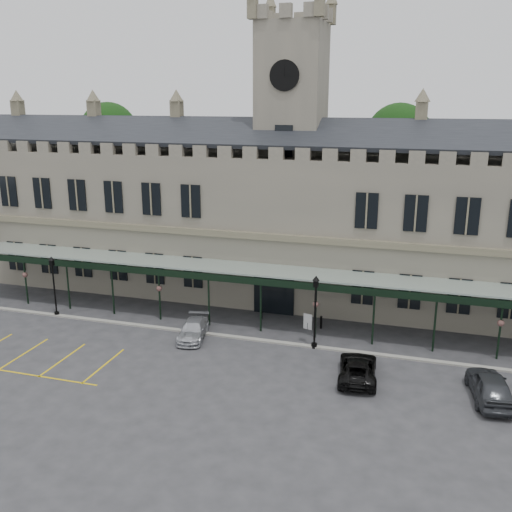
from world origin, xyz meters
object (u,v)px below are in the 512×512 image
(station_building, at_px, (290,220))
(car_van, at_px, (358,368))
(sign_board, at_px, (308,322))
(clock_tower, at_px, (291,140))
(car_right_a, at_px, (490,386))
(lamp_post_left, at_px, (54,281))
(lamp_post_mid, at_px, (315,306))
(traffic_cone, at_px, (510,411))
(car_taxi, at_px, (193,330))

(station_building, relative_size, car_van, 12.51)
(station_building, distance_m, sign_board, 9.97)
(clock_tower, height_order, car_right_a, clock_tower)
(lamp_post_left, bearing_deg, lamp_post_mid, -0.30)
(lamp_post_mid, xyz_separation_m, traffic_cone, (11.67, -5.54, -2.71))
(lamp_post_mid, bearing_deg, car_right_a, -20.47)
(clock_tower, distance_m, lamp_post_mid, 15.18)
(clock_tower, distance_m, traffic_cone, 25.99)
(station_building, height_order, clock_tower, clock_tower)
(station_building, height_order, car_right_a, station_building)
(clock_tower, distance_m, lamp_post_left, 21.75)
(lamp_post_left, height_order, traffic_cone, lamp_post_left)
(car_taxi, bearing_deg, traffic_cone, -23.53)
(lamp_post_mid, relative_size, sign_board, 4.33)
(car_taxi, bearing_deg, lamp_post_left, 165.43)
(traffic_cone, xyz_separation_m, sign_board, (-12.75, 8.60, 0.24))
(lamp_post_mid, distance_m, sign_board, 4.08)
(traffic_cone, height_order, sign_board, sign_board)
(clock_tower, height_order, lamp_post_left, clock_tower)
(car_van, bearing_deg, station_building, -67.06)
(lamp_post_left, xyz_separation_m, car_van, (23.73, -3.68, -2.18))
(lamp_post_mid, height_order, car_right_a, lamp_post_mid)
(clock_tower, bearing_deg, car_van, -61.57)
(sign_board, height_order, car_right_a, car_right_a)
(station_building, xyz_separation_m, car_taxi, (-4.23, -11.22, -5.85))
(traffic_cone, bearing_deg, station_building, 134.95)
(station_building, bearing_deg, car_van, -61.43)
(lamp_post_mid, xyz_separation_m, car_right_a, (10.74, -4.01, -2.21))
(lamp_post_left, distance_m, car_taxi, 12.11)
(clock_tower, relative_size, car_right_a, 5.05)
(traffic_cone, xyz_separation_m, car_right_a, (-0.93, 1.53, 0.50))
(clock_tower, bearing_deg, car_right_a, -44.05)
(lamp_post_left, distance_m, sign_board, 19.66)
(clock_tower, bearing_deg, traffic_cone, -45.21)
(sign_board, xyz_separation_m, car_taxi, (-7.43, -3.85, 0.04))
(car_right_a, bearing_deg, lamp_post_mid, -28.03)
(lamp_post_left, bearing_deg, car_right_a, -7.53)
(station_building, xyz_separation_m, car_van, (7.63, -14.01, -5.80))
(traffic_cone, bearing_deg, clock_tower, 134.79)
(sign_board, height_order, car_taxi, car_taxi)
(sign_board, distance_m, car_taxi, 8.37)
(clock_tower, xyz_separation_m, lamp_post_left, (-16.10, -10.42, -10.26))
(lamp_post_mid, bearing_deg, car_taxi, -174.71)
(traffic_cone, relative_size, car_van, 0.14)
(sign_board, bearing_deg, car_right_a, -14.44)
(clock_tower, relative_size, lamp_post_left, 5.16)
(clock_tower, relative_size, car_taxi, 5.79)
(lamp_post_mid, relative_size, car_right_a, 1.05)
(clock_tower, xyz_separation_m, car_van, (7.63, -14.10, -12.44))
(lamp_post_left, bearing_deg, car_taxi, -4.30)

